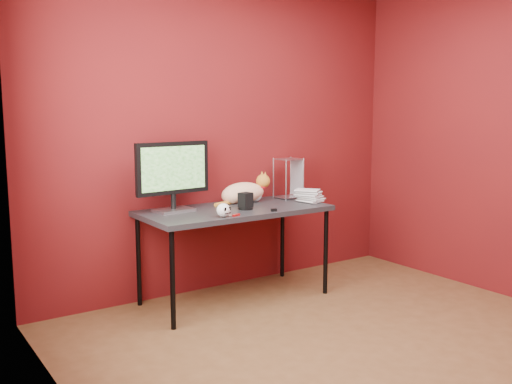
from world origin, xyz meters
TOP-DOWN VIEW (x-y plane):
  - room at (0.00, 0.00)m, footprint 3.52×3.52m
  - desk at (-0.15, 1.37)m, footprint 1.50×0.70m
  - monitor at (-0.62, 1.50)m, footprint 0.62×0.22m
  - cat at (0.05, 1.55)m, footprint 0.55×0.24m
  - skull_mug at (-0.42, 1.10)m, footprint 0.10×0.11m
  - speaker at (-0.11, 1.28)m, footprint 0.11×0.11m
  - book_stack at (0.47, 1.27)m, footprint 0.24×0.25m
  - wire_rack at (0.52, 1.55)m, footprint 0.22×0.18m
  - pocket_knife at (-0.32, 1.08)m, footprint 0.07×0.04m
  - black_gadget at (0.02, 1.08)m, footprint 0.05×0.04m
  - washer at (-0.35, 1.12)m, footprint 0.04×0.04m

SIDE VIEW (x-z plane):
  - desk at x=-0.15m, z-range 0.32..1.07m
  - washer at x=-0.35m, z-range 0.75..0.75m
  - pocket_knife at x=-0.32m, z-range 0.75..0.76m
  - black_gadget at x=0.02m, z-range 0.75..0.77m
  - skull_mug at x=-0.42m, z-range 0.75..0.85m
  - speaker at x=-0.11m, z-range 0.75..0.88m
  - cat at x=0.05m, z-range 0.71..0.97m
  - wire_rack at x=0.52m, z-range 0.75..1.10m
  - monitor at x=-0.62m, z-range 0.78..1.32m
  - book_stack at x=0.47m, z-range 0.75..1.94m
  - room at x=0.00m, z-range 0.14..2.75m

